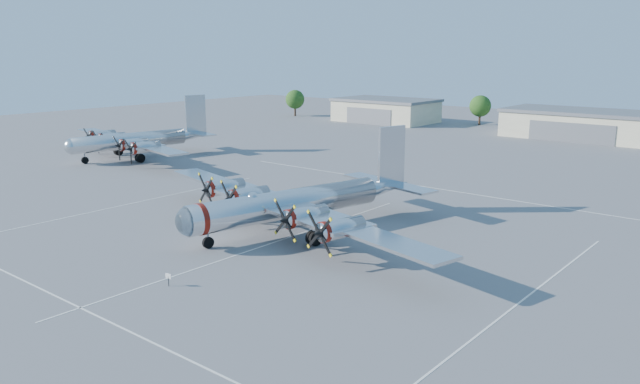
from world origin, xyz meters
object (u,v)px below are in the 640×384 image
Objects in this scene: info_placard at (168,277)px; tree_west at (480,106)px; bomber_west at (138,158)px; hangar_center at (583,124)px; main_bomber_b29 at (299,229)px; tree_far_west at (295,99)px; hangar_west at (386,110)px.

tree_west is at bearing 93.30° from info_placard.
bomber_west is at bearing 136.74° from info_placard.
tree_west is 109.18m from info_placard.
hangar_center reaches higher than main_bomber_b29.
main_bomber_b29 reaches higher than info_placard.
main_bomber_b29 is 48.14m from bomber_west.
info_placard is at bearing -89.21° from hangar_center.
bomber_west is (-22.01, -74.98, -4.22)m from tree_west.
tree_far_west is at bearing 145.37° from main_bomber_b29.
hangar_west is at bearing 9.01° from tree_far_west.
main_bomber_b29 is at bearing -6.06° from bomber_west.
hangar_center is at bearing 3.24° from tree_far_west.
hangar_center is 97.89m from info_placard.
info_placard is (26.34, -105.89, -3.55)m from tree_west.
bomber_west is at bearing 176.50° from main_bomber_b29.
tree_west is 0.16× the size of main_bomber_b29.
tree_far_west is (-70.00, -3.96, 1.51)m from hangar_center.
hangar_west is 25.36m from tree_far_west.
info_placard is (46.34, -97.86, -2.04)m from hangar_west.
main_bomber_b29 is 1.15× the size of bomber_west.
tree_west is at bearing 162.18° from hangar_center.
hangar_center is at bearing -0.00° from hangar_west.
tree_far_west is (-25.00, -3.96, 1.51)m from hangar_west.
tree_west is at bearing 118.62° from main_bomber_b29.
tree_west reaches higher than hangar_center.
hangar_center is 26.30m from tree_west.
tree_far_west reaches higher than main_bomber_b29.
tree_far_west is 0.16× the size of main_bomber_b29.
info_placard is (1.34, -97.86, -2.04)m from hangar_center.
tree_west reaches higher than bomber_west.
hangar_west and hangar_center have the same top height.
tree_west is 92.36m from main_bomber_b29.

